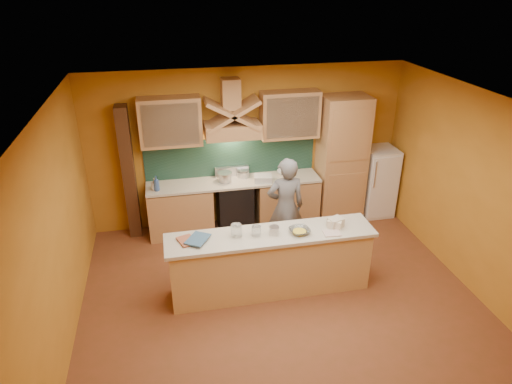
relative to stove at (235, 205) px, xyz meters
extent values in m
cube|color=brown|center=(0.30, -2.20, -0.45)|extent=(5.50, 5.00, 0.01)
cube|color=white|center=(0.30, -2.20, 2.35)|extent=(5.50, 5.00, 0.01)
cube|color=#BE7B25|center=(0.30, 0.30, 0.95)|extent=(5.50, 0.02, 2.80)
cube|color=#BE7B25|center=(0.30, -4.70, 0.95)|extent=(5.50, 0.02, 2.80)
cube|color=#BE7B25|center=(-2.45, -2.20, 0.95)|extent=(0.02, 5.00, 2.80)
cube|color=#BE7B25|center=(3.05, -2.20, 0.95)|extent=(0.02, 5.00, 2.80)
cube|color=tan|center=(-0.95, 0.00, -0.02)|extent=(1.10, 0.60, 0.86)
cube|color=tan|center=(0.95, 0.00, -0.02)|extent=(1.10, 0.60, 0.86)
cube|color=beige|center=(0.00, 0.00, 0.45)|extent=(3.00, 0.62, 0.04)
cube|color=black|center=(0.00, 0.00, 0.00)|extent=(0.60, 0.58, 0.90)
cube|color=#19372D|center=(0.00, 0.28, 0.80)|extent=(3.00, 0.03, 0.70)
cube|color=tan|center=(0.00, 0.05, 1.37)|extent=(0.92, 0.50, 0.24)
cube|color=tan|center=(0.00, 0.15, 1.95)|extent=(0.30, 0.30, 0.50)
cube|color=tan|center=(-1.00, 0.12, 1.55)|extent=(1.00, 0.35, 0.80)
cube|color=tan|center=(1.00, 0.12, 1.55)|extent=(1.00, 0.35, 0.80)
cube|color=tan|center=(1.95, 0.00, 0.70)|extent=(0.80, 0.60, 2.30)
cube|color=white|center=(2.70, 0.00, 0.20)|extent=(0.58, 0.60, 1.30)
cube|color=#472816|center=(-1.75, 0.15, 0.70)|extent=(0.20, 0.30, 2.30)
cube|color=#DDAF71|center=(0.20, -1.90, -0.01)|extent=(2.80, 0.55, 0.88)
cube|color=beige|center=(0.20, -1.90, 0.47)|extent=(2.90, 0.62, 0.05)
imported|color=slate|center=(0.66, -0.97, 0.38)|extent=(0.61, 0.40, 1.66)
cylinder|color=#AFAEB5|center=(-0.16, -0.01, 0.54)|extent=(0.25, 0.25, 0.18)
cylinder|color=silver|center=(0.18, 0.12, 0.52)|extent=(0.27, 0.27, 0.13)
imported|color=beige|center=(-1.35, -0.08, 0.57)|extent=(0.11, 0.11, 0.20)
imported|color=#365595|center=(-1.31, -0.13, 0.60)|extent=(0.12, 0.12, 0.26)
imported|color=white|center=(0.91, 0.11, 0.51)|extent=(0.24, 0.24, 0.07)
cube|color=silver|center=(0.49, -0.13, 0.52)|extent=(0.33, 0.28, 0.11)
imported|color=#A05439|center=(-1.04, -1.90, 0.51)|extent=(0.28, 0.33, 0.03)
imported|color=#395C7E|center=(-0.90, -1.83, 0.53)|extent=(0.39, 0.42, 0.03)
cylinder|color=white|center=(-0.27, -1.86, 0.58)|extent=(0.19, 0.19, 0.17)
cylinder|color=white|center=(0.00, -1.90, 0.56)|extent=(0.14, 0.14, 0.14)
cube|color=silver|center=(0.24, -1.92, 0.54)|extent=(0.15, 0.15, 0.10)
imported|color=silver|center=(0.59, -1.96, 0.53)|extent=(0.32, 0.32, 0.07)
cube|color=beige|center=(1.02, -2.07, 0.50)|extent=(0.24, 0.19, 0.02)
cube|color=beige|center=(1.13, -1.89, 0.56)|extent=(0.24, 0.22, 0.13)
cube|color=beige|center=(1.12, -1.91, 0.55)|extent=(0.24, 0.23, 0.12)
camera|label=1|loc=(-1.10, -7.12, 3.73)|focal=32.00mm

